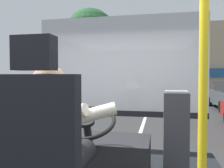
{
  "coord_description": "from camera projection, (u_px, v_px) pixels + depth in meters",
  "views": [
    {
      "loc": [
        0.58,
        -1.75,
        1.8
      ],
      "look_at": [
        -0.07,
        1.4,
        1.69
      ],
      "focal_mm": 36.94,
      "sensor_mm": 36.0,
      "label": 1
    }
  ],
  "objects": [
    {
      "name": "windshield_panel",
      "position": [
        120.0,
        77.0,
        3.42
      ],
      "size": [
        2.5,
        0.08,
        1.48
      ],
      "color": "silver"
    },
    {
      "name": "shop_building",
      "position": [
        223.0,
        63.0,
        17.6
      ],
      "size": [
        9.0,
        4.49,
        5.54
      ],
      "color": "tan",
      "rests_on": "ground"
    },
    {
      "name": "handrail_pole",
      "position": [
        203.0,
        76.0,
        1.14
      ],
      "size": [
        0.04,
        0.04,
        2.13
      ],
      "color": "yellow",
      "rests_on": "bus_floor"
    },
    {
      "name": "steering_console",
      "position": [
        98.0,
        155.0,
        2.47
      ],
      "size": [
        1.1,
        0.95,
        0.77
      ],
      "color": "black",
      "rests_on": "bus_floor"
    },
    {
      "name": "street_tree",
      "position": [
        90.0,
        35.0,
        12.58
      ],
      "size": [
        2.76,
        2.76,
        5.46
      ],
      "color": "#4C3828",
      "rests_on": "ground"
    },
    {
      "name": "ground",
      "position": [
        146.0,
        116.0,
        10.51
      ],
      "size": [
        18.0,
        44.0,
        0.06
      ],
      "color": "#333333"
    },
    {
      "name": "fare_box",
      "position": [
        176.0,
        134.0,
        2.44
      ],
      "size": [
        0.26,
        0.22,
        0.91
      ],
      "color": "#333338",
      "rests_on": "bus_floor"
    },
    {
      "name": "bus_driver",
      "position": [
        55.0,
        139.0,
        1.45
      ],
      "size": [
        0.73,
        0.55,
        0.72
      ],
      "color": "black",
      "rests_on": "driver_seat"
    }
  ]
}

